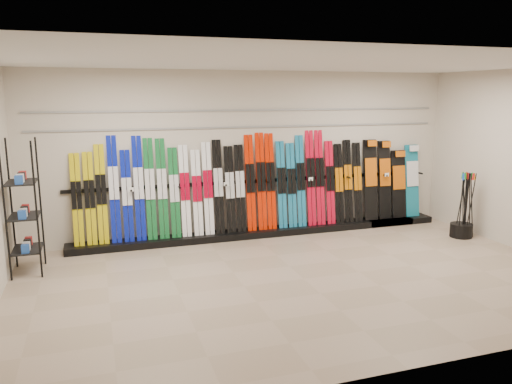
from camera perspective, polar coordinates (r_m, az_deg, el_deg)
name	(u,v)px	position (r m, az deg, el deg)	size (l,w,h in m)	color
floor	(304,279)	(7.24, 5.48, -9.86)	(8.00, 8.00, 0.00)	gray
back_wall	(251,154)	(9.17, -0.62, 4.34)	(8.00, 8.00, 0.00)	beige
ceiling	(308,62)	(6.77, 5.96, 14.55)	(8.00, 8.00, 0.00)	silver
ski_rack_base	(266,232)	(9.32, 1.13, -4.59)	(8.00, 0.40, 0.12)	black
skis	(229,187)	(9.00, -3.05, 0.61)	(5.37, 0.30, 1.83)	gold
snowboards	(391,181)	(10.39, 15.21, 1.21)	(1.25, 0.24, 1.58)	black
accessory_rack	(24,207)	(7.95, -25.03, -1.58)	(0.40, 0.60, 1.97)	black
pole_bin	(461,230)	(9.93, 22.39, -4.07)	(0.40, 0.40, 0.25)	black
ski_poles	(466,205)	(9.83, 22.86, -1.35)	(0.30, 0.24, 1.18)	black
slatwall_rail_0	(251,127)	(9.10, -0.59, 7.45)	(7.60, 0.02, 0.03)	gray
slatwall_rail_1	(251,110)	(9.09, -0.59, 9.34)	(7.60, 0.02, 0.03)	gray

